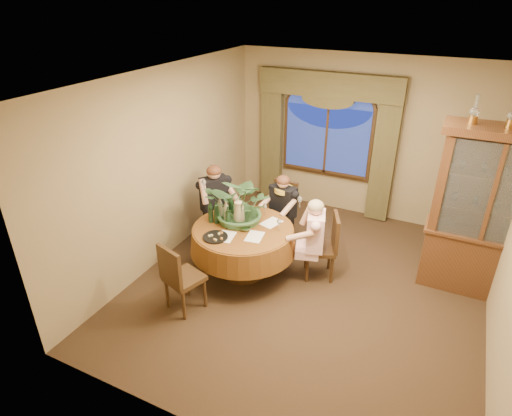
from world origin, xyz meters
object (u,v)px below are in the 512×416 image
at_px(chair_front_left, 184,276).
at_px(dining_table, 243,250).
at_px(chair_back, 220,214).
at_px(stoneware_vase, 239,212).
at_px(person_scarf, 283,211).
at_px(olive_bowl, 245,229).
at_px(wine_bottle_2, 216,212).
at_px(person_pink, 315,241).
at_px(wine_bottle_1, 226,212).
at_px(wine_bottle_0, 220,208).
at_px(chair_right, 320,247).
at_px(chair_back_right, 279,213).
at_px(centerpiece_plant, 242,181).
at_px(wine_bottle_4, 211,211).
at_px(oil_lamp_left, 475,109).
at_px(person_back, 215,204).
at_px(wine_bottle_3, 231,206).
at_px(wine_bottle_5, 228,218).
at_px(china_cabinet, 485,215).

bearing_deg(chair_front_left, dining_table, 90.00).
height_order(chair_back, stoneware_vase, stoneware_vase).
relative_size(dining_table, person_scarf, 1.23).
bearing_deg(olive_bowl, wine_bottle_2, 178.46).
bearing_deg(wine_bottle_2, olive_bowl, -1.54).
distance_m(olive_bowl, wine_bottle_2, 0.48).
bearing_deg(person_pink, wine_bottle_1, 85.15).
height_order(person_scarf, wine_bottle_0, person_scarf).
xyz_separation_m(dining_table, person_scarf, (0.21, 0.95, 0.23)).
xyz_separation_m(chair_right, olive_bowl, (-0.93, -0.46, 0.29)).
distance_m(chair_back, stoneware_vase, 0.93).
distance_m(stoneware_vase, wine_bottle_2, 0.32).
height_order(chair_back_right, chair_front_left, same).
relative_size(centerpiece_plant, wine_bottle_4, 3.26).
xyz_separation_m(chair_back, olive_bowl, (0.82, -0.69, 0.29)).
relative_size(chair_back_right, olive_bowl, 6.69).
height_order(oil_lamp_left, chair_back, oil_lamp_left).
xyz_separation_m(person_pink, centerpiece_plant, (-1.05, -0.11, 0.74)).
distance_m(person_back, wine_bottle_3, 0.66).
xyz_separation_m(person_back, wine_bottle_1, (0.53, -0.56, 0.25)).
bearing_deg(chair_back, chair_right, 122.67).
bearing_deg(wine_bottle_5, person_scarf, 69.97).
distance_m(person_back, person_scarf, 1.07).
distance_m(chair_front_left, centerpiece_plant, 1.48).
distance_m(china_cabinet, centerpiece_plant, 3.16).
relative_size(oil_lamp_left, chair_right, 0.35).
height_order(chair_front_left, wine_bottle_3, wine_bottle_3).
xyz_separation_m(chair_right, wine_bottle_3, (-1.30, -0.18, 0.44)).
xyz_separation_m(china_cabinet, chair_right, (-1.94, -0.64, -0.65)).
height_order(chair_right, olive_bowl, chair_right).
relative_size(china_cabinet, wine_bottle_2, 6.87).
bearing_deg(wine_bottle_0, person_pink, 7.68).
distance_m(person_back, wine_bottle_1, 0.81).
bearing_deg(chair_back, chair_front_left, 55.06).
relative_size(chair_back, chair_front_left, 1.00).
bearing_deg(stoneware_vase, chair_right, 14.90).
bearing_deg(olive_bowl, chair_right, 26.43).
bearing_deg(centerpiece_plant, stoneware_vase, -115.30).
relative_size(oil_lamp_left, centerpiece_plant, 0.32).
distance_m(chair_back_right, wine_bottle_4, 1.35).
distance_m(china_cabinet, chair_back_right, 2.92).
bearing_deg(chair_right, person_scarf, 33.17).
distance_m(chair_back, chair_front_left, 1.68).
xyz_separation_m(person_scarf, wine_bottle_4, (-0.69, -1.00, 0.31)).
relative_size(person_back, olive_bowl, 9.27).
distance_m(chair_right, olive_bowl, 1.08).
bearing_deg(wine_bottle_3, olive_bowl, -37.21).
height_order(china_cabinet, person_pink, china_cabinet).
distance_m(centerpiece_plant, wine_bottle_4, 0.64).
height_order(dining_table, stoneware_vase, stoneware_vase).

